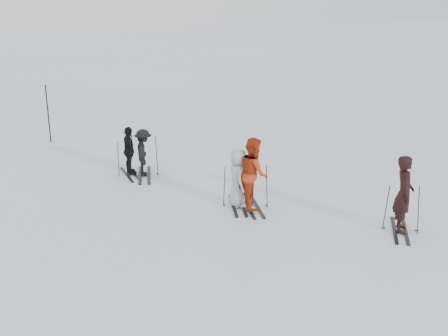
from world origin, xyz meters
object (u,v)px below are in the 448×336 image
Objects in this scene: skier_grey at (238,179)px; skier_uphill_left at (129,151)px; piste_marker at (48,114)px; skier_red at (253,174)px; skier_uphill_far at (144,153)px; skier_near_dark at (404,195)px.

skier_grey is 1.04× the size of skier_uphill_left.
piste_marker is at bearing 41.31° from skier_grey.
skier_grey is at bearing -63.08° from piste_marker.
skier_red reaches higher than skier_uphill_far.
skier_uphill_far is (-5.08, 6.43, -0.22)m from skier_near_dark.
skier_uphill_far is 5.79m from piste_marker.
skier_red is 4.33m from skier_uphill_far.
skier_uphill_left is 0.48m from skier_uphill_far.
skier_red reaches higher than skier_grey.
skier_near_dark is 0.87× the size of piste_marker.
piste_marker reaches higher than skier_grey.
skier_uphill_far is at bearing 41.59° from skier_red.
skier_near_dark is at bearing -128.28° from skier_uphill_far.
skier_uphill_left is 1.04× the size of skier_uphill_far.
skier_near_dark reaches higher than skier_grey.
skier_uphill_left is at bearing 71.94° from skier_near_dark.
piste_marker reaches higher than skier_red.
skier_near_dark reaches higher than skier_uphill_left.
skier_near_dark is at bearing -143.18° from skier_uphill_left.
skier_red is at bearing -111.86° from skier_grey.
skier_near_dark is at bearing -56.78° from piste_marker.
skier_red is 4.77m from skier_uphill_left.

